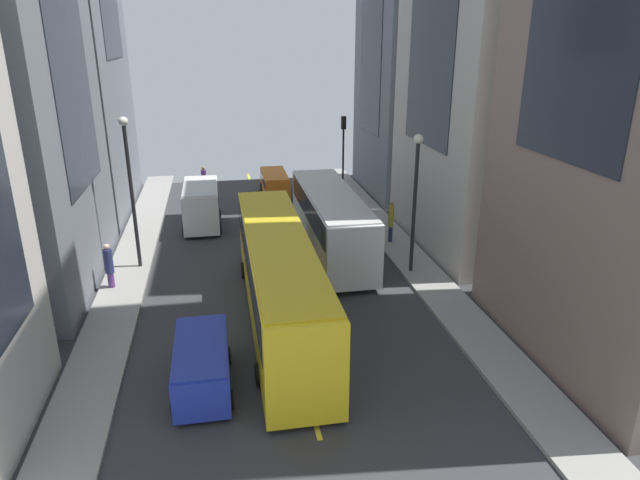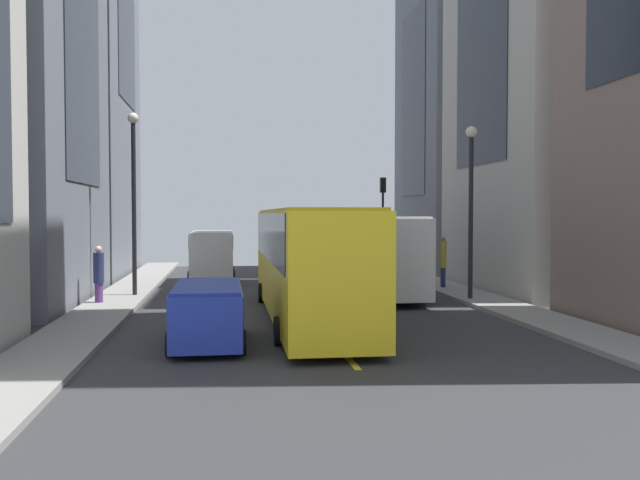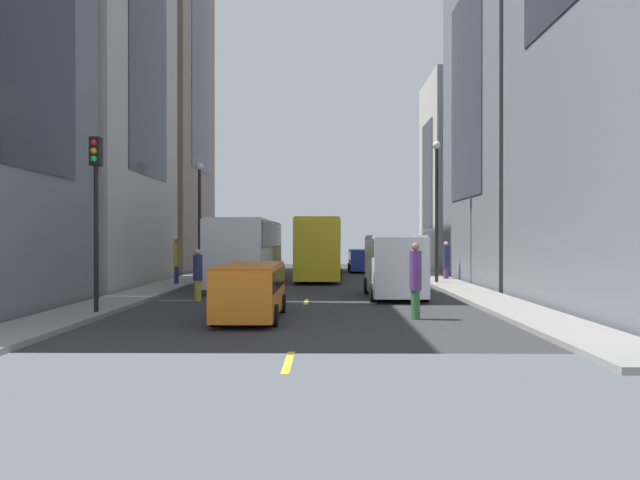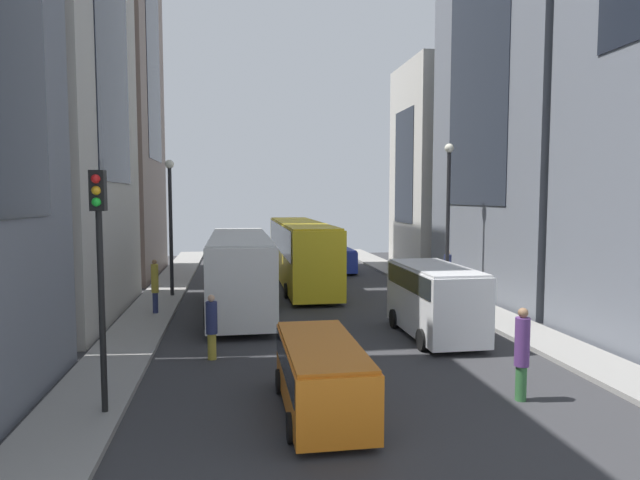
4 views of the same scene
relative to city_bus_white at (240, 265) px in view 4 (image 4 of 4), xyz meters
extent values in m
plane|color=#333335|center=(3.26, 3.08, -2.01)|extent=(40.27, 40.27, 0.00)
cube|color=gray|center=(-3.84, 3.08, -1.93)|extent=(2.05, 44.00, 0.15)
cube|color=gray|center=(10.37, 3.08, -1.93)|extent=(2.05, 44.00, 0.15)
cube|color=yellow|center=(3.26, -7.42, -2.00)|extent=(0.16, 2.00, 0.01)
cube|color=yellow|center=(3.26, 3.08, -2.00)|extent=(0.16, 2.00, 0.01)
cube|color=yellow|center=(3.26, 13.58, -2.00)|extent=(0.16, 2.00, 0.01)
cube|color=yellow|center=(3.26, 24.08, -2.00)|extent=(0.16, 2.00, 0.01)
cube|color=#7A665B|center=(-8.65, 11.69, 14.24)|extent=(7.16, 10.21, 32.49)
cube|color=#1E232D|center=(-8.65, 11.69, 14.24)|extent=(7.23, 5.62, 17.87)
cube|color=slate|center=(16.13, 1.36, 8.27)|extent=(9.06, 11.67, 20.54)
cube|color=#1E232D|center=(16.13, 1.36, 8.27)|extent=(9.15, 6.42, 11.30)
cube|color=beige|center=(16.40, 12.73, 5.13)|extent=(9.59, 7.24, 14.27)
cube|color=#1E232D|center=(16.40, 12.73, 5.13)|extent=(9.69, 3.98, 7.85)
cube|color=silver|center=(0.00, 0.00, -0.23)|extent=(2.55, 11.01, 3.00)
cube|color=black|center=(0.00, 0.00, 0.62)|extent=(2.60, 10.13, 1.20)
cube|color=beige|center=(0.00, 0.00, 1.31)|extent=(2.45, 10.57, 0.08)
cylinder|color=black|center=(-1.17, 3.41, -1.51)|extent=(0.46, 1.00, 1.00)
cylinder|color=black|center=(1.17, 3.41, -1.51)|extent=(0.46, 1.00, 1.00)
cylinder|color=black|center=(-1.17, -3.41, -1.51)|extent=(0.46, 1.00, 1.00)
cylinder|color=black|center=(1.17, -3.41, -1.51)|extent=(0.46, 1.00, 1.00)
cube|color=yellow|center=(3.55, 6.94, -0.15)|extent=(2.45, 14.48, 3.30)
cube|color=black|center=(3.55, 6.94, 0.71)|extent=(2.50, 13.32, 1.48)
cube|color=gold|center=(3.55, 6.94, 1.54)|extent=(2.35, 13.90, 0.08)
cylinder|color=black|center=(2.43, 11.43, -1.63)|extent=(0.44, 0.76, 0.76)
cylinder|color=black|center=(4.68, 11.43, -1.63)|extent=(0.44, 0.76, 0.76)
cylinder|color=black|center=(2.43, 2.45, -1.63)|extent=(0.44, 0.76, 0.76)
cylinder|color=black|center=(4.68, 2.45, -1.63)|extent=(0.44, 0.76, 0.76)
cube|color=white|center=(6.84, -5.84, -0.66)|extent=(2.05, 5.09, 2.30)
cube|color=black|center=(6.84, -5.84, 0.10)|extent=(2.09, 4.68, 0.69)
cube|color=silver|center=(6.84, -5.84, 0.53)|extent=(1.97, 4.89, 0.08)
cylinder|color=black|center=(5.90, -4.26, -1.65)|extent=(0.37, 0.72, 0.72)
cylinder|color=black|center=(7.79, -4.26, -1.65)|extent=(0.37, 0.72, 0.72)
cylinder|color=black|center=(5.90, -7.42, -1.65)|extent=(0.37, 0.72, 0.72)
cylinder|color=black|center=(7.79, -7.42, -1.65)|extent=(0.37, 0.72, 0.72)
cube|color=#2338AD|center=(6.62, 11.26, -1.16)|extent=(1.74, 4.22, 1.35)
cube|color=black|center=(6.62, 11.26, -0.82)|extent=(1.77, 3.88, 0.57)
cube|color=navy|center=(6.62, 11.26, -0.44)|extent=(1.67, 4.05, 0.08)
cylinder|color=black|center=(5.82, 12.57, -1.70)|extent=(0.31, 0.62, 0.62)
cylinder|color=black|center=(7.42, 12.57, -1.70)|extent=(0.31, 0.62, 0.62)
cylinder|color=black|center=(5.82, 9.95, -1.70)|extent=(0.31, 0.62, 0.62)
cylinder|color=black|center=(7.42, 9.95, -1.70)|extent=(0.31, 0.62, 0.62)
cube|color=orange|center=(1.73, -11.98, -1.12)|extent=(1.73, 4.63, 1.43)
cube|color=black|center=(1.73, -11.98, -0.76)|extent=(1.76, 4.26, 0.60)
cube|color=#BE6115|center=(1.73, -11.98, -0.37)|extent=(1.66, 4.44, 0.08)
cylinder|color=black|center=(0.93, -10.54, -1.70)|extent=(0.31, 0.62, 0.62)
cylinder|color=black|center=(2.52, -10.54, -1.70)|extent=(0.31, 0.62, 0.62)
cylinder|color=black|center=(0.93, -13.41, -1.70)|extent=(0.31, 0.62, 0.62)
cylinder|color=black|center=(2.52, -13.41, -1.70)|extent=(0.31, 0.62, 0.62)
cylinder|color=#336B38|center=(6.74, -12.00, -1.57)|extent=(0.27, 0.27, 0.88)
cylinder|color=#593372|center=(6.74, -12.00, -0.53)|extent=(0.36, 0.36, 1.21)
sphere|color=#8C6647|center=(6.74, -12.00, 0.20)|extent=(0.25, 0.25, 0.25)
cylinder|color=gold|center=(-0.97, -7.31, -1.60)|extent=(0.27, 0.27, 0.82)
cylinder|color=navy|center=(-0.97, -7.31, -0.69)|extent=(0.36, 0.36, 1.00)
sphere|color=tan|center=(-0.97, -7.31, -0.08)|extent=(0.22, 0.22, 0.22)
cylinder|color=#593372|center=(10.85, 2.78, -1.50)|extent=(0.29, 0.29, 0.72)
cylinder|color=navy|center=(10.85, 2.78, -0.57)|extent=(0.39, 0.39, 1.13)
sphere|color=beige|center=(10.85, 2.78, 0.12)|extent=(0.26, 0.26, 0.26)
cylinder|color=navy|center=(-3.55, -0.76, -1.42)|extent=(0.23, 0.23, 0.87)
cylinder|color=gold|center=(-3.55, -0.76, -0.39)|extent=(0.30, 0.30, 1.20)
sphere|color=#8C6647|center=(-3.55, -0.76, 0.32)|extent=(0.20, 0.20, 0.20)
cylinder|color=black|center=(-3.22, -11.49, 0.44)|extent=(0.14, 0.14, 4.59)
cube|color=black|center=(-3.22, -11.49, 3.18)|extent=(0.32, 0.32, 0.90)
sphere|color=red|center=(-3.22, -11.67, 3.43)|extent=(0.20, 0.20, 0.20)
sphere|color=orange|center=(-3.22, -11.67, 3.18)|extent=(0.20, 0.20, 0.20)
sphere|color=green|center=(-3.22, -11.67, 2.93)|extent=(0.20, 0.20, 0.20)
cylinder|color=black|center=(9.84, 0.42, 1.64)|extent=(0.18, 0.18, 6.99)
sphere|color=silver|center=(9.84, 0.42, 5.32)|extent=(0.44, 0.44, 0.44)
cylinder|color=black|center=(-3.32, 3.42, 1.29)|extent=(0.18, 0.18, 6.30)
sphere|color=silver|center=(-3.32, 3.42, 4.62)|extent=(0.44, 0.44, 0.44)
camera|label=1|loc=(5.68, 27.71, 9.11)|focal=31.64mm
camera|label=2|loc=(6.13, 29.51, 1.41)|focal=39.13mm
camera|label=3|loc=(4.00, -29.05, 0.48)|focal=31.49mm
camera|label=4|loc=(-0.26, -24.23, 3.06)|focal=30.58mm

